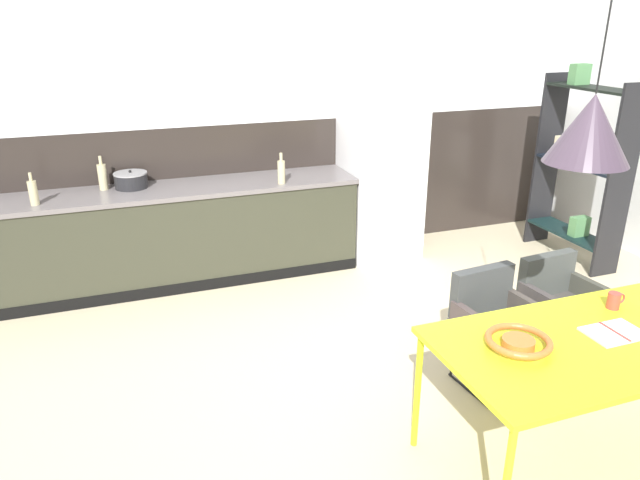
# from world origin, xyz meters

# --- Properties ---
(ground_plane) EXTENTS (8.94, 8.94, 0.00)m
(ground_plane) POSITION_xyz_m (0.00, 0.00, 0.00)
(ground_plane) COLOR #C1B18F
(back_wall_splashback_dark) EXTENTS (6.88, 0.12, 1.35)m
(back_wall_splashback_dark) POSITION_xyz_m (0.00, 2.75, 0.67)
(back_wall_splashback_dark) COLOR black
(back_wall_splashback_dark) RESTS_ON ground
(back_wall_panel_upper) EXTENTS (6.88, 0.12, 1.35)m
(back_wall_panel_upper) POSITION_xyz_m (0.00, 2.75, 2.02)
(back_wall_panel_upper) COLOR silver
(back_wall_panel_upper) RESTS_ON back_wall_splashback_dark
(kitchen_counter) EXTENTS (3.81, 0.63, 0.88)m
(kitchen_counter) POSITION_xyz_m (-1.40, 2.39, 0.44)
(kitchen_counter) COLOR #303225
(kitchen_counter) RESTS_ON ground
(refrigerator_column) EXTENTS (0.72, 0.60, 2.09)m
(refrigerator_column) POSITION_xyz_m (0.87, 2.39, 1.04)
(refrigerator_column) COLOR silver
(refrigerator_column) RESTS_ON ground
(dining_table) EXTENTS (1.90, 0.86, 0.75)m
(dining_table) POSITION_xyz_m (0.75, -0.71, 0.71)
(dining_table) COLOR #CAD020
(dining_table) RESTS_ON ground
(armchair_far_side) EXTENTS (0.53, 0.51, 0.76)m
(armchair_far_side) POSITION_xyz_m (0.61, 0.10, 0.49)
(armchair_far_side) COLOR #3D3A38
(armchair_far_side) RESTS_ON ground
(armchair_by_stool) EXTENTS (0.52, 0.51, 0.73)m
(armchair_by_stool) POSITION_xyz_m (1.22, 0.20, 0.48)
(armchair_by_stool) COLOR #3D3A38
(armchair_by_stool) RESTS_ON ground
(fruit_bowl) EXTENTS (0.33, 0.33, 0.06)m
(fruit_bowl) POSITION_xyz_m (0.19, -0.65, 0.79)
(fruit_bowl) COLOR #B2662D
(fruit_bowl) RESTS_ON dining_table
(open_book) EXTENTS (0.30, 0.21, 0.02)m
(open_book) POSITION_xyz_m (0.75, -0.70, 0.76)
(open_book) COLOR white
(open_book) RESTS_ON dining_table
(mug_wide_latte) EXTENTS (0.11, 0.07, 0.09)m
(mug_wide_latte) POSITION_xyz_m (0.96, -0.47, 0.80)
(mug_wide_latte) COLOR #B23D33
(mug_wide_latte) RESTS_ON dining_table
(cooking_pot) EXTENTS (0.28, 0.28, 0.16)m
(cooking_pot) POSITION_xyz_m (-1.46, 2.50, 0.95)
(cooking_pot) COLOR black
(cooking_pot) RESTS_ON kitchen_counter
(bottle_wine_green) EXTENTS (0.07, 0.07, 0.29)m
(bottle_wine_green) POSITION_xyz_m (-1.69, 2.53, 1.00)
(bottle_wine_green) COLOR tan
(bottle_wine_green) RESTS_ON kitchen_counter
(bottle_oil_tall) EXTENTS (0.07, 0.07, 0.28)m
(bottle_oil_tall) POSITION_xyz_m (-0.19, 2.19, 0.99)
(bottle_oil_tall) COLOR tan
(bottle_oil_tall) RESTS_ON kitchen_counter
(bottle_vinegar_dark) EXTENTS (0.07, 0.07, 0.26)m
(bottle_vinegar_dark) POSITION_xyz_m (-2.21, 2.25, 0.99)
(bottle_vinegar_dark) COLOR tan
(bottle_vinegar_dark) RESTS_ON kitchen_counter
(open_shelf_unit) EXTENTS (0.30, 0.99, 1.86)m
(open_shelf_unit) POSITION_xyz_m (2.63, 1.65, 0.94)
(open_shelf_unit) COLOR black
(open_shelf_unit) RESTS_ON ground
(pendant_lamp_over_table_near) EXTENTS (0.36, 0.36, 0.96)m
(pendant_lamp_over_table_near) POSITION_xyz_m (0.37, -0.69, 1.83)
(pendant_lamp_over_table_near) COLOR black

